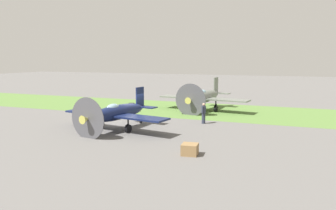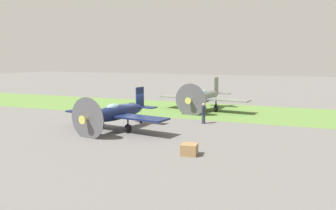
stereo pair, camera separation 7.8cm
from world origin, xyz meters
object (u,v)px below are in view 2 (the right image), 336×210
object	(u,v)px
supply_crate	(189,149)
fuel_drum	(132,107)
airplane_wingman	(204,97)
ground_crew_chief	(204,113)
airplane_lead	(116,113)

from	to	relation	value
supply_crate	fuel_drum	bearing A→B (deg)	-50.89
airplane_wingman	fuel_drum	distance (m)	7.57
ground_crew_chief	airplane_wingman	bearing A→B (deg)	20.61
fuel_drum	supply_crate	world-z (taller)	fuel_drum
ground_crew_chief	supply_crate	xyz separation A→B (m)	(-1.76, 9.26, -0.59)
ground_crew_chief	fuel_drum	world-z (taller)	ground_crew_chief
airplane_wingman	ground_crew_chief	xyz separation A→B (m)	(-1.85, 6.87, -0.53)
airplane_wingman	fuel_drum	xyz separation A→B (m)	(6.60, 3.58, -0.99)
airplane_wingman	ground_crew_chief	size ratio (longest dim) A/B	5.61
ground_crew_chief	fuel_drum	bearing A→B (deg)	74.22
airplane_lead	supply_crate	bearing A→B (deg)	159.08
airplane_wingman	fuel_drum	world-z (taller)	airplane_wingman
fuel_drum	ground_crew_chief	bearing A→B (deg)	158.69
airplane_lead	airplane_wingman	size ratio (longest dim) A/B	0.93
ground_crew_chief	fuel_drum	size ratio (longest dim) A/B	1.92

